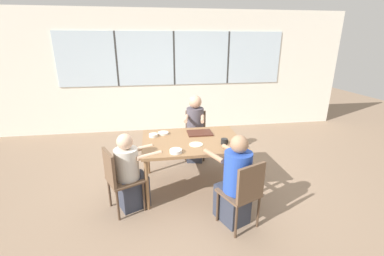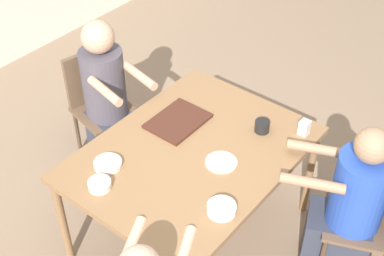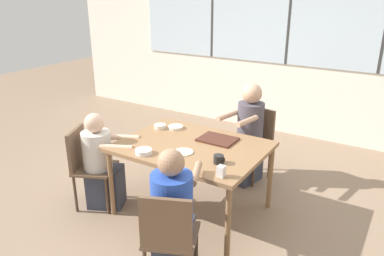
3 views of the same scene
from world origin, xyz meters
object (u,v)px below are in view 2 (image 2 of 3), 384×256
at_px(chair_for_woman_green_shirt, 97,97).
at_px(milk_carton_small, 304,128).
at_px(person_woman_green_shirt, 108,103).
at_px(bowl_cereal, 100,185).
at_px(bowl_fruit, 222,209).
at_px(chair_for_man_blue_shirt, 377,216).
at_px(coffee_mug, 262,126).
at_px(bowl_white_shallow, 108,164).
at_px(person_man_blue_shirt, 348,211).

xyz_separation_m(chair_for_woman_green_shirt, milk_carton_small, (0.32, -1.54, 0.29)).
height_order(person_woman_green_shirt, bowl_cereal, person_woman_green_shirt).
xyz_separation_m(chair_for_woman_green_shirt, bowl_cereal, (-0.79, -0.88, 0.26)).
distance_m(milk_carton_small, bowl_fruit, 0.83).
height_order(chair_for_woman_green_shirt, milk_carton_small, chair_for_woman_green_shirt).
bearing_deg(bowl_cereal, chair_for_woman_green_shirt, 48.40).
distance_m(chair_for_woman_green_shirt, milk_carton_small, 1.60).
xyz_separation_m(chair_for_man_blue_shirt, bowl_fruit, (-0.71, 0.62, 0.26)).
bearing_deg(chair_for_woman_green_shirt, person_woman_green_shirt, 90.00).
bearing_deg(coffee_mug, bowl_white_shallow, 147.36).
relative_size(person_man_blue_shirt, bowl_cereal, 8.68).
bearing_deg(bowl_fruit, milk_carton_small, -1.60).
relative_size(person_woman_green_shirt, bowl_cereal, 9.22).
relative_size(person_man_blue_shirt, milk_carton_small, 11.59).
bearing_deg(chair_for_woman_green_shirt, chair_for_man_blue_shirt, 107.52).
height_order(chair_for_man_blue_shirt, person_man_blue_shirt, person_man_blue_shirt).
bearing_deg(coffee_mug, chair_for_man_blue_shirt, -88.64).
relative_size(chair_for_woman_green_shirt, milk_carton_small, 8.83).
bearing_deg(chair_for_man_blue_shirt, chair_for_woman_green_shirt, 72.48).
distance_m(chair_for_man_blue_shirt, person_woman_green_shirt, 1.99).
height_order(person_woman_green_shirt, bowl_white_shallow, person_woman_green_shirt).
distance_m(chair_for_woman_green_shirt, chair_for_man_blue_shirt, 2.14).
height_order(chair_for_woman_green_shirt, coffee_mug, chair_for_woman_green_shirt).
bearing_deg(milk_carton_small, coffee_mug, 122.19).
bearing_deg(person_woman_green_shirt, bowl_white_shallow, 58.59).
bearing_deg(bowl_fruit, chair_for_man_blue_shirt, -40.74).
bearing_deg(person_woman_green_shirt, chair_for_woman_green_shirt, -90.00).
bearing_deg(chair_for_man_blue_shirt, person_man_blue_shirt, 90.00).
height_order(person_woman_green_shirt, milk_carton_small, person_woman_green_shirt).
height_order(person_man_blue_shirt, milk_carton_small, person_man_blue_shirt).
distance_m(person_woman_green_shirt, bowl_cereal, 1.07).
height_order(coffee_mug, bowl_white_shallow, coffee_mug).
distance_m(chair_for_man_blue_shirt, coffee_mug, 0.86).
height_order(person_woman_green_shirt, coffee_mug, person_woman_green_shirt).
height_order(person_man_blue_shirt, bowl_fruit, person_man_blue_shirt).
bearing_deg(chair_for_man_blue_shirt, person_woman_green_shirt, 73.90).
xyz_separation_m(coffee_mug, bowl_white_shallow, (-0.82, 0.53, -0.02)).
bearing_deg(person_man_blue_shirt, person_woman_green_shirt, 72.45).
relative_size(chair_for_man_blue_shirt, milk_carton_small, 8.83).
height_order(coffee_mug, milk_carton_small, milk_carton_small).
bearing_deg(person_woman_green_shirt, chair_for_man_blue_shirt, 108.94).
height_order(bowl_cereal, bowl_fruit, same).
xyz_separation_m(milk_carton_small, bowl_fruit, (-0.83, 0.02, -0.03)).
bearing_deg(bowl_cereal, milk_carton_small, -30.56).
distance_m(milk_carton_small, bowl_white_shallow, 1.21).
bearing_deg(bowl_cereal, bowl_fruit, -66.29).
bearing_deg(coffee_mug, chair_for_woman_green_shirt, 98.05).
bearing_deg(bowl_cereal, bowl_white_shallow, 30.69).
xyz_separation_m(coffee_mug, bowl_fruit, (-0.69, -0.19, -0.02)).
distance_m(person_man_blue_shirt, bowl_fruit, 0.84).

